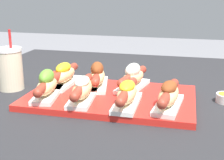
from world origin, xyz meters
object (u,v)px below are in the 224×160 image
Objects in this scene: hot_dog_4 at (64,75)px; drink_cup at (10,69)px; hot_dog_0 at (47,85)px; hot_dog_1 at (82,89)px; hot_dog_5 at (97,76)px; hot_dog_3 at (169,95)px; hot_dog_6 at (133,77)px; serving_tray at (110,98)px; hot_dog_2 at (127,94)px.

drink_cup is at bearing -170.25° from hot_dog_4.
hot_dog_1 is (0.11, -0.01, -0.00)m from hot_dog_0.
hot_dog_5 is at bearing 47.49° from hot_dog_0.
hot_dog_3 is (0.24, 0.00, 0.00)m from hot_dog_1.
serving_tray is at bearing -125.13° from hot_dog_6.
serving_tray is at bearing -47.85° from hot_dog_5.
hot_dog_3 is 1.02× the size of hot_dog_5.
drink_cup is at bearing 166.24° from hot_dog_2.
hot_dog_4 reaches higher than hot_dog_1.
hot_dog_6 is 1.02× the size of drink_cup.
hot_dog_3 is 0.27m from hot_dog_5.
hot_dog_4 reaches higher than hot_dog_3.
hot_dog_4 is (-0.17, 0.06, 0.04)m from serving_tray.
hot_dog_6 is at bearing 4.70° from hot_dog_5.
hot_dog_2 is (0.24, -0.01, -0.00)m from hot_dog_0.
hot_dog_4 is at bearing 88.18° from hot_dog_0.
hot_dog_2 is 1.00× the size of hot_dog_4.
hot_dog_5 reaches higher than hot_dog_4.
hot_dog_4 is at bearing 9.75° from drink_cup.
serving_tray is at bearing -18.66° from hot_dog_4.
hot_dog_0 is at bearing -161.35° from serving_tray.
drink_cup reaches higher than hot_dog_5.
hot_dog_5 is at bearing 131.87° from hot_dog_2.
hot_dog_0 is at bearing -149.45° from hot_dog_6.
hot_dog_2 is 0.42m from drink_cup.
hot_dog_0 is 1.01× the size of hot_dog_5.
hot_dog_2 is at bearing -48.39° from serving_tray.
hot_dog_4 is at bearing -175.62° from hot_dog_5.
hot_dog_3 reaches higher than serving_tray.
hot_dog_2 is at bearing -3.11° from hot_dog_1.
hot_dog_0 is 0.99× the size of hot_dog_1.
serving_tray is 2.45× the size of hot_dog_6.
hot_dog_1 is at bearing -129.87° from hot_dog_6.
serving_tray is 0.19m from hot_dog_4.
drink_cup is (-0.35, 0.03, 0.06)m from serving_tray.
hot_dog_0 is 0.99× the size of hot_dog_3.
hot_dog_2 is 0.11m from hot_dog_3.
hot_dog_2 is at bearing -13.76° from drink_cup.
hot_dog_0 is 0.99× the size of hot_dog_4.
hot_dog_6 is at bearing 50.13° from hot_dog_1.
hot_dog_3 reaches higher than hot_dog_1.
hot_dog_1 is 1.03× the size of drink_cup.
hot_dog_6 is (0.11, 0.01, 0.00)m from hot_dog_5.
hot_dog_6 reaches higher than hot_dog_3.
hot_dog_5 is (0.00, 0.13, 0.00)m from hot_dog_1.
hot_dog_2 is 0.15m from hot_dog_6.
hot_dog_5 reaches higher than serving_tray.
hot_dog_6 is 0.40m from drink_cup.
hot_dog_1 is 0.16m from hot_dog_4.
hot_dog_5 is (0.11, 0.01, 0.00)m from hot_dog_4.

